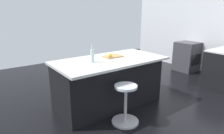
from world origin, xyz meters
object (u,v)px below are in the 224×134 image
Objects in this scene: oven_range at (187,56)px; stool_by_window at (125,105)px; water_bottle at (92,55)px; apple_yellow at (110,55)px; cutting_board at (113,56)px; kitchen_island at (109,82)px.

stool_by_window is at bearing 18.40° from oven_range.
water_bottle reaches higher than stool_by_window.
oven_range is 3.55m from stool_by_window.
cutting_board is at bearing -152.57° from apple_yellow.
stool_by_window is 8.32× the size of apple_yellow.
apple_yellow reaches higher than stool_by_window.
cutting_board reaches higher than kitchen_island.
oven_range is 3.21m from apple_yellow.
oven_range is 3.09m from cutting_board.
stool_by_window is at bearing 72.60° from apple_yellow.
apple_yellow is (3.14, 0.39, 0.53)m from oven_range.
oven_range is at bearing -161.60° from stool_by_window.
kitchen_island is 0.68m from water_bottle.
oven_range is at bearing -173.75° from cutting_board.
stool_by_window is 1.01m from apple_yellow.
water_bottle is at bearing 7.95° from apple_yellow.
water_bottle reaches higher than kitchen_island.
cutting_board is at bearing 6.25° from oven_range.
kitchen_island is at bearing -104.70° from stool_by_window.
water_bottle is at bearing 12.24° from cutting_board.
apple_yellow is 0.25× the size of water_bottle.
water_bottle is (0.18, -0.68, 0.72)m from stool_by_window.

